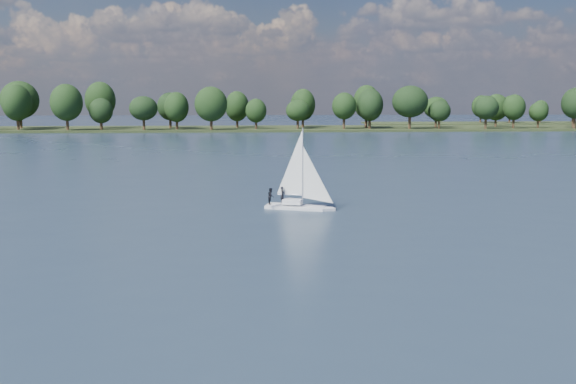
{
  "coord_description": "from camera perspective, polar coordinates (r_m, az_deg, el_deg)",
  "views": [
    {
      "loc": [
        -5.4,
        -17.61,
        10.14
      ],
      "look_at": [
        -1.43,
        35.99,
        2.5
      ],
      "focal_mm": 40.0,
      "sensor_mm": 36.0,
      "label": 1
    }
  ],
  "objects": [
    {
      "name": "sailboat",
      "position": [
        60.33,
        0.71,
        0.57
      ],
      "size": [
        6.32,
        3.73,
        8.03
      ],
      "rotation": [
        0.0,
        0.0,
        -0.36
      ],
      "color": "silver",
      "rests_on": "ground"
    },
    {
      "name": "ground",
      "position": [
        118.17,
        -1.6,
        3.17
      ],
      "size": [
        700.0,
        700.0,
        0.0
      ],
      "primitive_type": "plane",
      "color": "#233342",
      "rests_on": "ground"
    },
    {
      "name": "treeline",
      "position": [
        225.55,
        -3.61,
        7.59
      ],
      "size": [
        562.31,
        74.24,
        18.22
      ],
      "color": "black",
      "rests_on": "ground"
    },
    {
      "name": "far_shore",
      "position": [
        229.9,
        -2.9,
        5.56
      ],
      "size": [
        660.0,
        40.0,
        1.5
      ],
      "primitive_type": "cube",
      "color": "black",
      "rests_on": "ground"
    }
  ]
}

